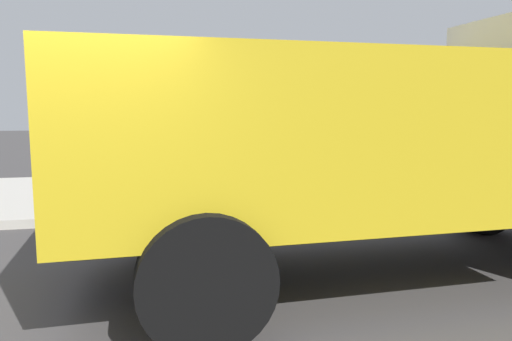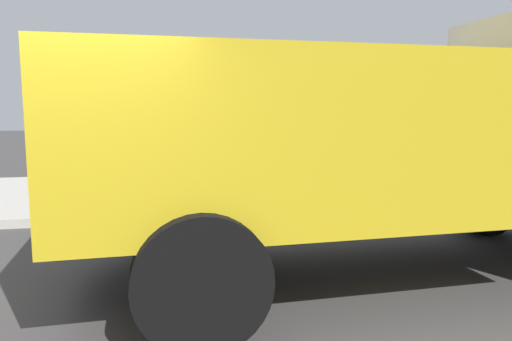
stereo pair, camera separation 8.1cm
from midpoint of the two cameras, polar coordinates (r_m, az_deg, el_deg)
sidewalk_curb at (r=10.66m, az=-16.79°, el=-2.69°), size 36.00×5.00×0.15m
fire_hydrant at (r=8.92m, az=-13.38°, el=-1.37°), size 0.25×0.58×0.77m
loose_tire at (r=8.55m, az=-12.46°, el=-0.46°), size 1.23×0.75×1.18m
dump_truck_yellow at (r=5.65m, az=17.39°, el=4.27°), size 7.10×3.03×3.00m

